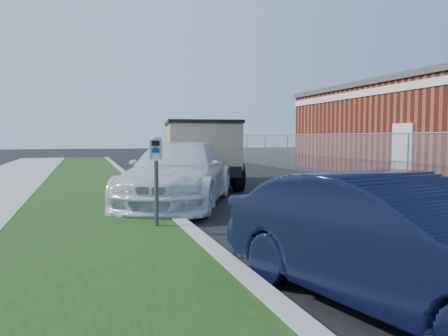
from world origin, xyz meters
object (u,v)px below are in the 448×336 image
object	(u,v)px
white_wagon	(180,173)
dump_truck	(197,148)
navy_sedan	(397,243)
parking_meter	(156,161)

from	to	relation	value
white_wagon	dump_truck	bearing A→B (deg)	94.93
navy_sedan	dump_truck	bearing A→B (deg)	71.46
parking_meter	navy_sedan	distance (m)	4.44
navy_sedan	parking_meter	bearing A→B (deg)	98.41
parking_meter	white_wagon	world-z (taller)	parking_meter
navy_sedan	dump_truck	world-z (taller)	dump_truck
white_wagon	navy_sedan	size ratio (longest dim) A/B	1.35
navy_sedan	white_wagon	bearing A→B (deg)	80.90
parking_meter	dump_truck	xyz separation A→B (m)	(2.69, 7.63, 0.03)
white_wagon	parking_meter	bearing A→B (deg)	-84.38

